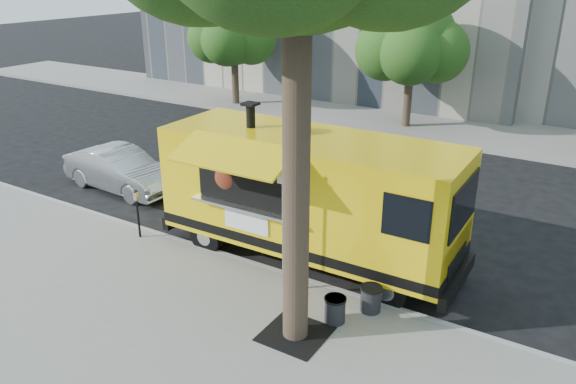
% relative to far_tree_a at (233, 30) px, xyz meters
% --- Properties ---
extents(ground, '(120.00, 120.00, 0.00)m').
position_rel_far_tree_a_xyz_m(ground, '(10.00, -12.30, -3.78)').
color(ground, black).
rests_on(ground, ground).
extents(sidewalk, '(60.00, 6.00, 0.15)m').
position_rel_far_tree_a_xyz_m(sidewalk, '(10.00, -16.30, -3.70)').
color(sidewalk, gray).
rests_on(sidewalk, ground).
extents(curb, '(60.00, 0.14, 0.16)m').
position_rel_far_tree_a_xyz_m(curb, '(10.00, -13.23, -3.70)').
color(curb, '#999993').
rests_on(curb, ground).
extents(far_sidewalk, '(60.00, 5.00, 0.15)m').
position_rel_far_tree_a_xyz_m(far_sidewalk, '(10.00, 1.20, -3.70)').
color(far_sidewalk, gray).
rests_on(far_sidewalk, ground).
extents(tree_well, '(1.20, 1.20, 0.02)m').
position_rel_far_tree_a_xyz_m(tree_well, '(12.60, -15.10, -3.62)').
color(tree_well, black).
rests_on(tree_well, sidewalk).
extents(far_tree_a, '(3.42, 3.42, 5.36)m').
position_rel_far_tree_a_xyz_m(far_tree_a, '(0.00, 0.00, 0.00)').
color(far_tree_a, '#33261C').
rests_on(far_tree_a, far_sidewalk).
extents(far_tree_b, '(3.60, 3.60, 5.50)m').
position_rel_far_tree_a_xyz_m(far_tree_b, '(9.00, 0.40, 0.06)').
color(far_tree_b, '#33261C').
rests_on(far_tree_b, far_sidewalk).
extents(sign_post, '(0.28, 0.06, 3.00)m').
position_rel_far_tree_a_xyz_m(sign_post, '(11.55, -13.85, -1.93)').
color(sign_post, silver).
rests_on(sign_post, sidewalk).
extents(parking_meter, '(0.11, 0.11, 1.33)m').
position_rel_far_tree_a_xyz_m(parking_meter, '(7.00, -13.65, -2.79)').
color(parking_meter, black).
rests_on(parking_meter, sidewalk).
extents(food_truck, '(7.48, 3.51, 3.69)m').
position_rel_far_tree_a_xyz_m(food_truck, '(11.16, -12.13, -2.04)').
color(food_truck, yellow).
rests_on(food_truck, ground).
extents(sedan, '(4.17, 1.66, 1.35)m').
position_rel_far_tree_a_xyz_m(sedan, '(3.79, -11.27, -3.10)').
color(sedan, silver).
rests_on(sedan, ground).
extents(trash_bin_left, '(0.45, 0.45, 0.54)m').
position_rel_far_tree_a_xyz_m(trash_bin_left, '(13.05, -14.32, -3.34)').
color(trash_bin_left, black).
rests_on(trash_bin_left, sidewalk).
extents(trash_bin_right, '(0.46, 0.46, 0.55)m').
position_rel_far_tree_a_xyz_m(trash_bin_right, '(13.50, -13.60, -3.33)').
color(trash_bin_right, black).
rests_on(trash_bin_right, sidewalk).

